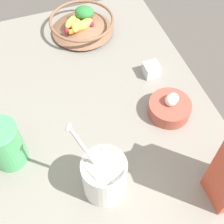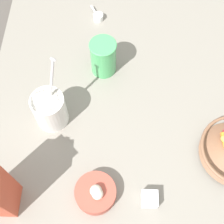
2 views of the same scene
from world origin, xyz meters
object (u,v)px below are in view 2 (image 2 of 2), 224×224
at_px(drinking_cup, 103,57).
at_px(spice_jar, 149,199).
at_px(garlic_bowl, 96,193).
at_px(yogurt_tub, 50,109).

relative_size(drinking_cup, spice_jar, 2.90).
bearing_deg(garlic_bowl, spice_jar, 175.78).
distance_m(yogurt_tub, spice_jar, 0.40).
height_order(drinking_cup, spice_jar, drinking_cup).
bearing_deg(spice_jar, garlic_bowl, -4.22).
bearing_deg(yogurt_tub, garlic_bowl, 122.22).
height_order(yogurt_tub, garlic_bowl, yogurt_tub).
relative_size(drinking_cup, garlic_bowl, 1.13).
height_order(yogurt_tub, drinking_cup, yogurt_tub).
xyz_separation_m(drinking_cup, spice_jar, (-0.15, 0.45, -0.05)).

